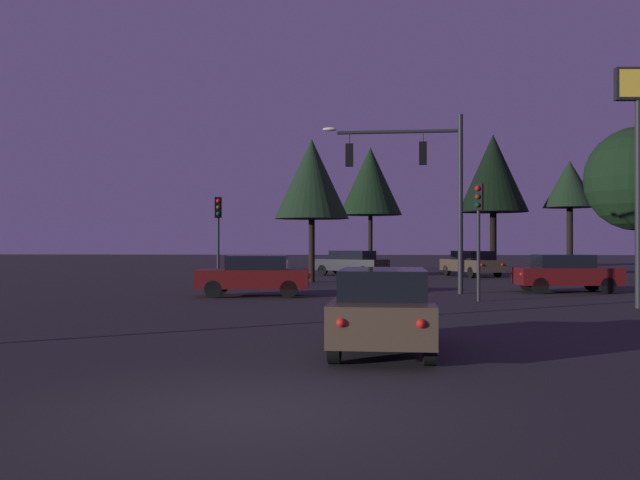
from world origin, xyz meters
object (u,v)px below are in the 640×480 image
tree_lot_edge (370,181)px  car_crossing_left (566,273)px  store_sign_illuminated (638,133)px  tree_behind_sign (493,174)px  tree_left_far (638,179)px  car_crossing_right (254,275)px  car_parked_lot (472,263)px  traffic_light_corner_right (218,223)px  car_nearside_lane (383,309)px  tree_right_cluster (312,179)px  traffic_light_corner_left (478,218)px  car_far_lane (351,263)px  traffic_signal_mast_arm (422,174)px  tree_center_horizon (570,185)px

tree_lot_edge → car_crossing_left: bearing=-71.1°
store_sign_illuminated → tree_behind_sign: size_ratio=0.77×
car_crossing_left → tree_left_far: bearing=56.6°
tree_lot_edge → car_crossing_right: bearing=-99.8°
car_crossing_right → car_parked_lot: (10.36, 16.13, 0.00)m
traffic_light_corner_right → store_sign_illuminated: bearing=-29.0°
car_nearside_lane → car_parked_lot: bearing=78.6°
car_parked_lot → tree_right_cluster: bearing=-143.9°
traffic_light_corner_left → car_far_lane: (-4.77, 18.47, -2.06)m
tree_behind_sign → tree_left_far: (5.82, -10.46, -1.35)m
car_crossing_left → tree_right_cluster: 13.44m
car_far_lane → traffic_signal_mast_arm: bearing=-78.1°
car_far_lane → tree_right_cluster: 8.63m
car_far_lane → car_parked_lot: (7.16, -0.64, 0.00)m
car_crossing_left → store_sign_illuminated: (0.30, -6.78, 4.56)m
car_crossing_left → traffic_signal_mast_arm: bearing=-170.2°
car_crossing_left → tree_behind_sign: 21.22m
car_far_lane → car_parked_lot: bearing=-5.1°
car_crossing_right → tree_behind_sign: (12.86, 23.24, 5.97)m
tree_center_horizon → tree_left_far: bearing=-87.5°
car_nearside_lane → car_parked_lot: size_ratio=0.87×
car_nearside_lane → store_sign_illuminated: (7.96, 9.16, 4.56)m
traffic_light_corner_right → car_crossing_right: size_ratio=0.93×
car_far_lane → traffic_light_corner_left: bearing=-75.5°
car_crossing_left → tree_left_far: (6.52, 9.88, 4.62)m
tree_left_far → tree_center_horizon: 11.06m
tree_behind_sign → tree_center_horizon: size_ratio=1.23×
traffic_signal_mast_arm → tree_left_far: (12.33, 10.88, 0.71)m
car_crossing_right → car_far_lane: size_ratio=0.90×
car_nearside_lane → car_far_lane: 29.85m
car_crossing_right → car_far_lane: bearing=79.2°
traffic_light_corner_left → car_parked_lot: (2.39, 17.82, -2.06)m
traffic_signal_mast_arm → store_sign_illuminated: (6.11, -5.78, 0.64)m
traffic_light_corner_left → tree_lot_edge: bearing=97.4°
car_crossing_left → car_far_lane: size_ratio=0.88×
tree_behind_sign → tree_right_cluster: 17.89m
tree_left_far → tree_lot_edge: bearing=138.2°
traffic_signal_mast_arm → tree_right_cluster: tree_right_cluster is taller
traffic_signal_mast_arm → car_crossing_left: bearing=9.8°
traffic_light_corner_left → tree_lot_edge: 27.69m
traffic_signal_mast_arm → traffic_light_corner_right: 9.15m
car_crossing_left → car_nearside_lane: bearing=-115.7°
tree_behind_sign → traffic_light_corner_right: bearing=-128.6°
tree_left_far → tree_right_cluster: bearing=-169.6°
traffic_light_corner_left → store_sign_illuminated: 5.58m
traffic_signal_mast_arm → tree_behind_sign: tree_behind_sign is taller
traffic_light_corner_right → tree_right_cluster: bearing=55.4°
car_parked_lot → tree_right_cluster: tree_right_cluster is taller
store_sign_illuminated → tree_right_cluster: 17.45m
car_crossing_left → car_parked_lot: (-1.79, 13.24, 0.00)m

